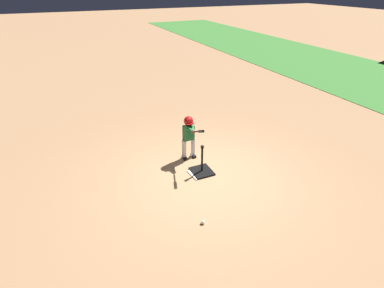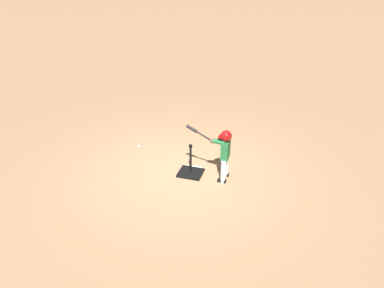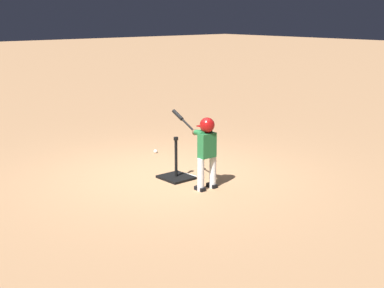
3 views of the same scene
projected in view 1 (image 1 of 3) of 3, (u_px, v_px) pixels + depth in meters
name	position (u px, v px, depth m)	size (l,w,h in m)	color
ground_plane	(206.00, 177.00, 6.90)	(90.00, 90.00, 0.00)	#AD7F56
home_plate	(199.00, 173.00, 7.03)	(0.44, 0.44, 0.02)	white
batting_tee	(202.00, 169.00, 7.05)	(0.52, 0.47, 0.71)	black
batter_child	(189.00, 133.00, 7.29)	(0.96, 0.36, 1.15)	silver
baseball	(203.00, 222.00, 5.56)	(0.07, 0.07, 0.07)	white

